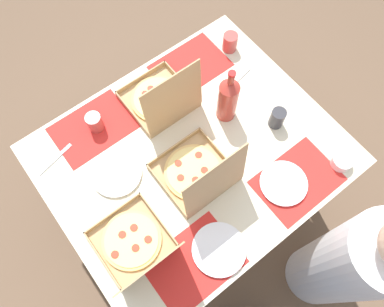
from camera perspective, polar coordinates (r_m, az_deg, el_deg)
ground_plane at (r=2.38m, az=-0.00°, el=-7.20°), size 6.00×6.00×0.00m
dining_table at (r=1.77m, az=-0.00°, el=-1.45°), size 1.27×1.06×0.76m
placemat_near_left at (r=1.90m, az=-0.25°, el=13.33°), size 0.36×0.26×0.00m
placemat_near_right at (r=1.78m, az=-15.00°, el=3.83°), size 0.36×0.26×0.00m
placemat_far_left at (r=1.68m, az=15.90°, el=-4.03°), size 0.36×0.26×0.00m
placemat_far_right at (r=1.54m, az=0.31°, el=-16.54°), size 0.36×0.26×0.00m
pizza_box_corner_left at (r=1.52m, az=-8.70°, el=-13.84°), size 0.28×0.32×0.31m
pizza_box_center at (r=1.74m, az=-4.74°, el=8.34°), size 0.29×0.30×0.33m
pizza_box_edge_far at (r=1.57m, az=0.98°, el=-3.22°), size 0.30×0.30×0.33m
plate_middle at (r=1.65m, az=-11.55°, el=-3.01°), size 0.22×0.22×0.02m
plate_far_right at (r=1.65m, az=13.89°, el=-4.49°), size 0.21×0.21×0.02m
plate_near_left at (r=1.54m, az=4.17°, el=-14.51°), size 0.22×0.22×0.02m
soda_bottle at (r=1.65m, az=5.54°, el=8.38°), size 0.09×0.09×0.32m
cup_clear_left at (r=1.94m, az=5.87°, el=16.66°), size 0.07×0.07×0.09m
cup_spare at (r=1.73m, az=-14.71°, el=4.66°), size 0.07×0.07×0.09m
cup_clear_right at (r=1.73m, az=12.97°, el=5.32°), size 0.07×0.07×0.10m
condiment_bowl at (r=1.75m, az=22.06°, el=-1.17°), size 0.09×0.09×0.05m
fork_by_near_left at (r=1.76m, az=-20.32°, el=-0.83°), size 0.19×0.06×0.00m
fork_by_far_right at (r=1.86m, az=6.97°, el=11.16°), size 0.19×0.05×0.00m
diner_left_seat at (r=1.92m, az=22.59°, el=-15.49°), size 0.32×0.32×1.15m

